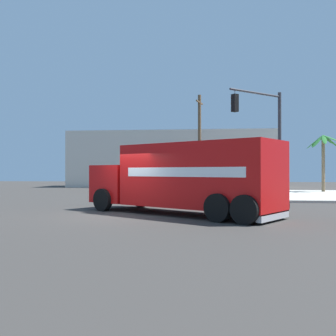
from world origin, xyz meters
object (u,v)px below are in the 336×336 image
object	(u,v)px
traffic_light_primary	(265,128)
utility_pole	(200,141)
palm_tree_far	(323,152)
delivery_truck	(185,178)

from	to	relation	value
traffic_light_primary	utility_pole	size ratio (longest dim) A/B	0.70
traffic_light_primary	palm_tree_far	world-z (taller)	traffic_light_primary
palm_tree_far	utility_pole	size ratio (longest dim) A/B	0.51
utility_pole	delivery_truck	bearing A→B (deg)	-90.27
traffic_light_primary	palm_tree_far	bearing A→B (deg)	58.24
delivery_truck	utility_pole	bearing A→B (deg)	89.73
palm_tree_far	utility_pole	xyz separation A→B (m)	(-10.05, 4.48, 1.29)
traffic_light_primary	palm_tree_far	size ratio (longest dim) A/B	1.37
traffic_light_primary	palm_tree_far	distance (m)	11.30
delivery_truck	palm_tree_far	distance (m)	19.27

